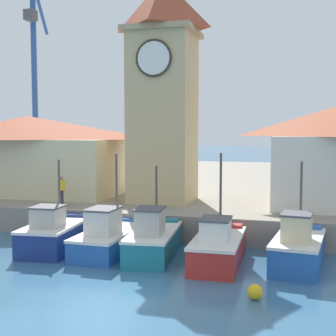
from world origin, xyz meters
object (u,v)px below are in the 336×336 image
at_px(fishing_boat_center, 298,248).
at_px(mooring_buoy, 255,292).
at_px(fishing_boat_far_left, 55,234).
at_px(dock_worker_near_tower, 61,190).
at_px(fishing_boat_left_inner, 153,239).
at_px(fishing_boat_mid_left, 218,247).
at_px(port_crane_near, 35,100).
at_px(fishing_boat_left_outer, 111,237).
at_px(warehouse_left, 28,154).
at_px(clock_tower, 163,85).

distance_m(fishing_boat_center, mooring_buoy, 4.39).
relative_size(fishing_boat_far_left, dock_worker_near_tower, 2.71).
bearing_deg(fishing_boat_left_inner, fishing_boat_mid_left, -7.24).
distance_m(fishing_boat_far_left, mooring_buoy, 10.18).
bearing_deg(dock_worker_near_tower, port_crane_near, 124.51).
xyz_separation_m(fishing_boat_left_outer, fishing_boat_center, (8.12, -0.07, 0.08)).
bearing_deg(fishing_boat_center, fishing_boat_mid_left, -170.65).
relative_size(fishing_boat_mid_left, warehouse_left, 0.36).
bearing_deg(port_crane_near, fishing_boat_far_left, -57.12).
relative_size(fishing_boat_left_outer, mooring_buoy, 10.12).
xyz_separation_m(mooring_buoy, dock_worker_near_tower, (-11.27, 8.01, 1.94)).
distance_m(fishing_boat_left_inner, fishing_boat_mid_left, 2.90).
bearing_deg(warehouse_left, fishing_boat_center, -25.07).
distance_m(clock_tower, dock_worker_near_tower, 8.23).
xyz_separation_m(fishing_boat_left_inner, warehouse_left, (-11.24, 8.23, 3.16)).
relative_size(fishing_boat_left_inner, fishing_boat_center, 1.06).
distance_m(clock_tower, mooring_buoy, 14.89).
distance_m(port_crane_near, dock_worker_near_tower, 24.19).
distance_m(fishing_boat_left_outer, fishing_boat_center, 8.12).
bearing_deg(fishing_boat_mid_left, fishing_boat_far_left, 178.14).
relative_size(fishing_boat_far_left, fishing_boat_mid_left, 0.95).
relative_size(fishing_boat_left_outer, warehouse_left, 0.40).
relative_size(warehouse_left, port_crane_near, 0.67).
bearing_deg(fishing_boat_far_left, fishing_boat_mid_left, -1.86).
bearing_deg(clock_tower, fishing_boat_left_outer, -94.06).
height_order(fishing_boat_left_inner, fishing_boat_center, fishing_boat_center).
bearing_deg(dock_worker_near_tower, fishing_boat_center, -17.01).
bearing_deg(dock_worker_near_tower, mooring_buoy, -35.38).
xyz_separation_m(fishing_boat_far_left, mooring_buoy, (9.40, -3.88, -0.51)).
bearing_deg(dock_worker_near_tower, fishing_boat_left_outer, -40.19).
xyz_separation_m(fishing_boat_mid_left, dock_worker_near_tower, (-9.44, 4.37, 1.46)).
bearing_deg(fishing_boat_center, mooring_buoy, -107.69).
height_order(fishing_boat_left_inner, mooring_buoy, fishing_boat_left_inner).
bearing_deg(fishing_boat_left_inner, warehouse_left, 143.78).
distance_m(fishing_boat_left_outer, port_crane_near, 30.07).
relative_size(fishing_boat_far_left, clock_tower, 0.31).
xyz_separation_m(fishing_boat_far_left, fishing_boat_center, (10.72, 0.27, 0.02)).
height_order(fishing_boat_mid_left, port_crane_near, port_crane_near).
relative_size(clock_tower, warehouse_left, 1.11).
distance_m(fishing_boat_left_outer, warehouse_left, 12.58).
xyz_separation_m(warehouse_left, mooring_buoy, (15.95, -12.23, -3.68)).
distance_m(fishing_boat_left_outer, clock_tower, 10.00).
xyz_separation_m(warehouse_left, port_crane_near, (-8.55, 15.01, 4.61)).
bearing_deg(port_crane_near, fishing_boat_left_inner, -49.59).
height_order(fishing_boat_left_outer, fishing_boat_left_inner, fishing_boat_left_outer).
height_order(fishing_boat_left_inner, warehouse_left, warehouse_left).
bearing_deg(fishing_boat_far_left, warehouse_left, 128.11).
relative_size(port_crane_near, mooring_buoy, 38.02).
relative_size(fishing_boat_left_outer, dock_worker_near_tower, 3.15).
distance_m(fishing_boat_left_inner, dock_worker_near_tower, 7.82).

